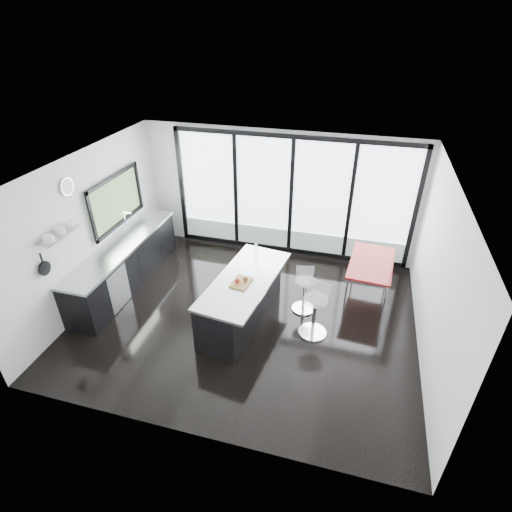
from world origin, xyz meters
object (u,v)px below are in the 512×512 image
(bar_stool_near, at_px, (314,316))
(island, at_px, (241,298))
(red_table, at_px, (369,278))
(bar_stool_far, at_px, (304,295))

(bar_stool_near, bearing_deg, island, -164.46)
(island, bearing_deg, red_table, 32.24)
(bar_stool_far, distance_m, red_table, 1.41)
(island, height_order, red_table, island)
(island, xyz_separation_m, bar_stool_near, (1.31, -0.06, -0.07))
(bar_stool_near, height_order, red_table, bar_stool_near)
(island, distance_m, bar_stool_far, 1.18)
(island, distance_m, bar_stool_near, 1.31)
(bar_stool_far, relative_size, red_table, 0.49)
(island, height_order, bar_stool_far, island)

